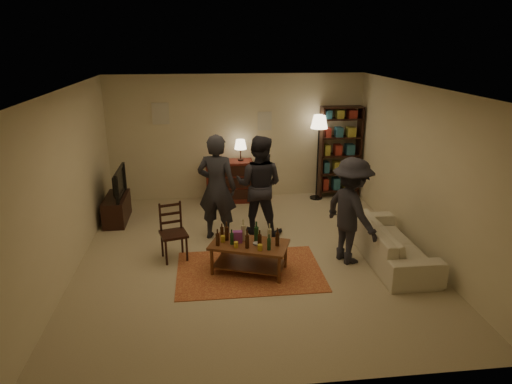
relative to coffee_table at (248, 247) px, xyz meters
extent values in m
plane|color=#C6B793|center=(0.11, 0.53, -0.41)|extent=(6.00, 6.00, 0.00)
plane|color=beige|center=(0.11, 3.53, 0.94)|extent=(5.50, 0.00, 5.50)
plane|color=beige|center=(-2.64, 0.53, 0.94)|extent=(0.00, 6.00, 6.00)
plane|color=beige|center=(2.86, 0.53, 0.94)|extent=(0.00, 6.00, 6.00)
plane|color=beige|center=(0.11, -2.47, 0.94)|extent=(5.50, 0.00, 5.50)
plane|color=white|center=(0.11, 0.53, 2.29)|extent=(6.00, 6.00, 0.00)
cube|color=beige|center=(-1.49, 3.51, 1.49)|extent=(0.35, 0.03, 0.45)
cube|color=beige|center=(0.71, 3.51, 1.29)|extent=(0.30, 0.03, 0.40)
cube|color=maroon|center=(0.01, -0.01, -0.41)|extent=(2.20, 1.50, 0.01)
cube|color=brown|center=(0.01, -0.01, 0.04)|extent=(1.29, 0.99, 0.04)
cube|color=brown|center=(0.01, -0.01, -0.29)|extent=(1.16, 0.86, 0.02)
cylinder|color=brown|center=(-0.56, -0.06, -0.20)|extent=(0.05, 0.05, 0.43)
cylinder|color=brown|center=(0.40, -0.42, -0.20)|extent=(0.05, 0.05, 0.43)
cylinder|color=brown|center=(-0.38, 0.41, -0.20)|extent=(0.05, 0.05, 0.43)
cylinder|color=brown|center=(0.58, 0.05, -0.20)|extent=(0.05, 0.05, 0.43)
cylinder|color=gold|center=(-0.38, 0.10, 0.11)|extent=(0.07, 0.07, 0.10)
cylinder|color=gold|center=(-0.19, -0.12, 0.10)|extent=(0.07, 0.07, 0.09)
cylinder|color=gold|center=(0.14, 0.16, 0.11)|extent=(0.07, 0.07, 0.11)
cylinder|color=gold|center=(0.14, -0.25, 0.10)|extent=(0.07, 0.07, 0.09)
cube|color=purple|center=(-0.15, 0.08, 0.15)|extent=(0.15, 0.10, 0.18)
cylinder|color=gray|center=(0.12, -0.07, 0.07)|extent=(0.12, 0.12, 0.03)
cube|color=black|center=(-1.14, 0.55, 0.02)|extent=(0.50, 0.50, 0.04)
cylinder|color=black|center=(-1.26, 0.35, -0.20)|extent=(0.04, 0.04, 0.43)
cylinder|color=black|center=(-0.94, 0.44, -0.20)|extent=(0.04, 0.04, 0.43)
cylinder|color=black|center=(-1.35, 0.67, -0.20)|extent=(0.04, 0.04, 0.43)
cylinder|color=black|center=(-1.03, 0.75, -0.20)|extent=(0.04, 0.04, 0.43)
cube|color=black|center=(-1.19, 0.71, 0.28)|extent=(0.32, 0.12, 0.48)
cube|color=black|center=(-2.34, 2.33, -0.16)|extent=(0.40, 1.00, 0.50)
imported|color=black|center=(-2.32, 2.33, 0.37)|extent=(0.13, 0.97, 0.56)
cube|color=maroon|center=(-0.09, 3.25, 0.04)|extent=(1.00, 0.48, 0.90)
cube|color=black|center=(-0.09, 3.00, -0.19)|extent=(0.92, 0.02, 0.22)
cube|color=black|center=(-0.09, 3.00, 0.07)|extent=(0.92, 0.02, 0.22)
cube|color=black|center=(-0.09, 3.00, 0.33)|extent=(0.92, 0.02, 0.22)
cylinder|color=black|center=(0.16, 3.25, 0.51)|extent=(0.12, 0.12, 0.04)
cylinder|color=black|center=(0.16, 3.25, 0.64)|extent=(0.02, 0.02, 0.22)
cone|color=#FFE5B2|center=(0.16, 3.25, 0.85)|extent=(0.26, 0.26, 0.20)
cube|color=black|center=(1.93, 3.31, 0.59)|extent=(0.04, 0.34, 2.00)
cube|color=black|center=(2.79, 3.31, 0.59)|extent=(0.04, 0.34, 2.00)
cube|color=black|center=(2.36, 3.31, -0.26)|extent=(0.90, 0.34, 0.03)
cube|color=black|center=(2.36, 3.31, 0.14)|extent=(0.90, 0.34, 0.03)
cube|color=black|center=(2.36, 3.31, 0.54)|extent=(0.90, 0.34, 0.03)
cube|color=black|center=(2.36, 3.31, 0.94)|extent=(0.90, 0.34, 0.03)
cube|color=black|center=(2.36, 3.31, 1.34)|extent=(0.90, 0.34, 0.03)
cube|color=black|center=(2.36, 3.31, 1.59)|extent=(0.90, 0.34, 0.03)
cube|color=maroon|center=(2.06, 3.31, -0.12)|extent=(0.12, 0.22, 0.26)
cube|color=#265D74|center=(2.31, 3.31, -0.12)|extent=(0.15, 0.22, 0.26)
cube|color=#AAA338|center=(2.58, 3.31, -0.12)|extent=(0.18, 0.22, 0.26)
cube|color=#265D74|center=(2.06, 3.31, 0.27)|extent=(0.12, 0.22, 0.24)
cube|color=#AAA338|center=(2.31, 3.31, 0.27)|extent=(0.15, 0.22, 0.24)
cube|color=maroon|center=(2.58, 3.31, 0.27)|extent=(0.18, 0.22, 0.24)
cube|color=#AAA338|center=(2.06, 3.31, 0.66)|extent=(0.12, 0.22, 0.22)
cube|color=maroon|center=(2.31, 3.31, 0.66)|extent=(0.15, 0.22, 0.22)
cube|color=#265D74|center=(2.58, 3.31, 0.66)|extent=(0.18, 0.22, 0.22)
cube|color=maroon|center=(2.06, 3.31, 1.05)|extent=(0.12, 0.22, 0.20)
cube|color=#265D74|center=(2.31, 3.31, 1.05)|extent=(0.15, 0.22, 0.20)
cube|color=#AAA338|center=(2.58, 3.31, 1.05)|extent=(0.18, 0.22, 0.20)
cube|color=#265D74|center=(2.06, 3.31, 1.44)|extent=(0.12, 0.22, 0.18)
cube|color=#AAA338|center=(2.31, 3.31, 1.44)|extent=(0.15, 0.22, 0.18)
cube|color=maroon|center=(2.58, 3.31, 1.44)|extent=(0.18, 0.22, 0.18)
cylinder|color=black|center=(1.83, 3.18, -0.40)|extent=(0.28, 0.28, 0.03)
cylinder|color=black|center=(1.83, 3.18, 0.42)|extent=(0.03, 0.03, 1.67)
cone|color=#FFE5B2|center=(1.83, 3.18, 1.31)|extent=(0.36, 0.36, 0.28)
imported|color=beige|center=(2.31, 0.13, -0.11)|extent=(0.81, 2.08, 0.61)
imported|color=#24242B|center=(-0.41, 1.30, 0.53)|extent=(0.79, 0.65, 1.88)
imported|color=#222128|center=(0.34, 1.47, 0.49)|extent=(1.07, 0.96, 1.80)
imported|color=#222228|center=(1.62, 0.18, 0.44)|extent=(0.98, 1.25, 1.70)
camera|label=1|loc=(-0.61, -6.21, 2.98)|focal=32.00mm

